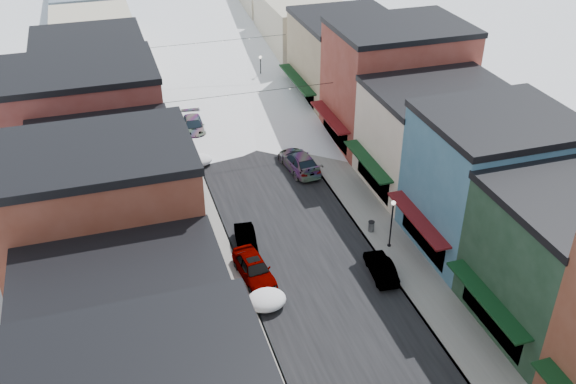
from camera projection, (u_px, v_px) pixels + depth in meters
road at (209, 79)px, 77.24m from camera, size 10.00×160.00×0.01m
sidewalk_left at (153, 84)px, 75.53m from camera, size 3.20×160.00×0.15m
sidewalk_right at (261, 72)px, 78.87m from camera, size 3.20×160.00×0.15m
curb_left at (167, 83)px, 75.92m from camera, size 0.10×160.00×0.15m
curb_right at (249, 74)px, 78.48m from camera, size 0.10×160.00×0.15m
bldg_l_cream at (131, 350)px, 32.77m from camera, size 11.30×8.20×9.50m
bldg_l_brick_near at (106, 240)px, 38.37m from camera, size 12.30×8.20×12.50m
bldg_l_grayblue at (109, 193)px, 46.32m from camera, size 11.30×9.20×9.00m
bldg_l_brick_far at (87, 130)px, 52.86m from camera, size 13.30×9.20×11.00m
bldg_l_tan at (94, 89)px, 61.51m from camera, size 11.30×11.20×10.00m
bldg_r_green at (571, 261)px, 39.06m from camera, size 11.30×9.20×9.50m
bldg_r_blue at (491, 182)px, 46.11m from camera, size 11.30×9.20×10.50m
bldg_r_cream at (435, 137)px, 53.95m from camera, size 12.30×9.20×9.00m
bldg_r_brick_far at (396, 84)px, 60.74m from camera, size 13.30×9.20×11.50m
bldg_r_tan at (346, 60)px, 69.15m from camera, size 11.30×11.20×9.50m
overhead_cables at (229, 65)px, 63.83m from camera, size 16.40×15.04×0.04m
car_silver_sedan at (254, 268)px, 44.74m from camera, size 2.50×5.10×1.67m
car_dark_hatch at (246, 240)px, 47.90m from camera, size 1.84×4.14×1.32m
car_silver_wagon at (193, 126)px, 64.38m from camera, size 2.63×5.54×1.56m
car_green_sedan at (381, 268)px, 45.10m from camera, size 1.81×4.17×1.33m
car_gray_suv at (306, 165)px, 57.75m from camera, size 1.82×4.03×1.34m
car_black_sedan at (299, 161)px, 57.94m from camera, size 2.93×6.04×1.69m
car_lane_silver at (208, 87)px, 73.21m from camera, size 1.75×4.33×1.48m
car_lane_white at (222, 70)px, 77.77m from camera, size 3.22×5.72×1.51m
trash_can at (371, 226)px, 49.61m from camera, size 0.50×0.50×0.85m
streetlamp_near at (392, 218)px, 46.84m from camera, size 0.33×0.33×3.99m
streetlamp_far at (261, 68)px, 73.13m from camera, size 0.32×0.32×3.88m
snow_pile_mid at (266, 299)px, 42.44m from camera, size 2.65×2.83×1.12m
snow_pile_far at (200, 160)px, 59.00m from camera, size 2.20×2.55×0.93m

